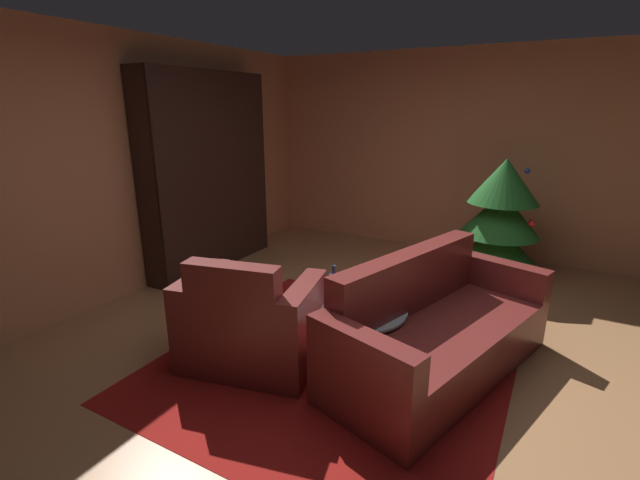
{
  "coord_description": "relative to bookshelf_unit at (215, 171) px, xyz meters",
  "views": [
    {
      "loc": [
        1.17,
        -2.91,
        1.92
      ],
      "look_at": [
        -0.49,
        0.09,
        0.87
      ],
      "focal_mm": 24.81,
      "sensor_mm": 36.0,
      "label": 1
    }
  ],
  "objects": [
    {
      "name": "wall_left",
      "position": [
        -0.24,
        -1.13,
        0.15
      ],
      "size": [
        0.06,
        6.25,
        2.63
      ],
      "primitive_type": "cube",
      "color": "tan",
      "rests_on": "ground"
    },
    {
      "name": "coffee_table",
      "position": [
        2.43,
        -1.22,
        -0.75
      ],
      "size": [
        0.8,
        0.8,
        0.44
      ],
      "color": "black",
      "rests_on": "ground"
    },
    {
      "name": "couch_red",
      "position": [
        3.01,
        -1.05,
        -0.86
      ],
      "size": [
        1.34,
        2.1,
        0.87
      ],
      "color": "maroon",
      "rests_on": "ground"
    },
    {
      "name": "bookshelf_unit",
      "position": [
        0.0,
        0.0,
        0.0
      ],
      "size": [
        0.33,
        1.82,
        2.3
      ],
      "color": "black",
      "rests_on": "ground"
    },
    {
      "name": "ground_plane",
      "position": [
        2.52,
        -1.13,
        -1.16
      ],
      "size": [
        7.35,
        7.35,
        0.0
      ],
      "primitive_type": "plane",
      "color": "#B17A4D"
    },
    {
      "name": "book_stack_on_table",
      "position": [
        2.47,
        -1.17,
        -0.69
      ],
      "size": [
        0.22,
        0.18,
        0.06
      ],
      "color": "#B73629",
      "rests_on": "coffee_table"
    },
    {
      "name": "armchair_red",
      "position": [
        1.77,
        -1.68,
        -0.83
      ],
      "size": [
        1.12,
        0.9,
        0.9
      ],
      "color": "maroon",
      "rests_on": "ground"
    },
    {
      "name": "bottle_on_table",
      "position": [
        2.22,
        -1.17,
        -0.61
      ],
      "size": [
        0.08,
        0.08,
        0.29
      ],
      "color": "navy",
      "rests_on": "coffee_table"
    },
    {
      "name": "area_rug",
      "position": [
        2.32,
        -1.35,
        -1.16
      ],
      "size": [
        2.51,
        2.57,
        0.01
      ],
      "primitive_type": "cube",
      "color": "maroon",
      "rests_on": "ground"
    },
    {
      "name": "wall_back",
      "position": [
        2.52,
        1.96,
        0.15
      ],
      "size": [
        5.56,
        0.06,
        2.63
      ],
      "primitive_type": "cube",
      "color": "tan",
      "rests_on": "ground"
    },
    {
      "name": "decorated_tree",
      "position": [
        3.13,
        1.09,
        -0.45
      ],
      "size": [
        0.95,
        0.95,
        1.38
      ],
      "color": "brown",
      "rests_on": "ground"
    }
  ]
}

